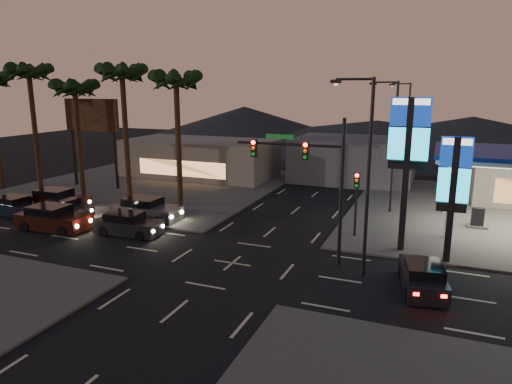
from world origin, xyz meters
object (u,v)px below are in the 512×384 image
at_px(car_lane_a_rear, 15,207).
at_px(car_lane_b_mid, 67,208).
at_px(car_lane_b_rear, 57,200).
at_px(pylon_sign_short, 454,181).
at_px(traffic_signal_mast, 310,169).
at_px(car_lane_a_front, 128,224).
at_px(car_lane_a_mid, 53,219).
at_px(pylon_sign_tall, 408,144).
at_px(suv_station, 423,277).
at_px(car_lane_b_front, 146,210).

distance_m(car_lane_a_rear, car_lane_b_mid, 3.95).
bearing_deg(car_lane_b_rear, car_lane_b_mid, -28.40).
xyz_separation_m(car_lane_a_rear, car_lane_b_rear, (1.72, 2.43, 0.09)).
xyz_separation_m(pylon_sign_short, car_lane_b_rear, (-28.71, 0.67, -3.89)).
bearing_deg(car_lane_b_rear, traffic_signal_mast, -8.43).
bearing_deg(car_lane_a_front, car_lane_a_rear, 176.54).
xyz_separation_m(pylon_sign_short, car_lane_a_mid, (-24.96, -3.46, -3.88)).
xyz_separation_m(pylon_sign_tall, pylon_sign_short, (2.50, -1.00, -1.74)).
height_order(car_lane_a_front, car_lane_b_mid, car_lane_a_front).
distance_m(traffic_signal_mast, suv_station, 7.84).
distance_m(car_lane_a_mid, car_lane_b_rear, 5.57).
distance_m(car_lane_b_front, suv_station, 19.92).
bearing_deg(car_lane_a_front, car_lane_b_front, 104.43).
bearing_deg(car_lane_b_front, suv_station, -14.60).
height_order(traffic_signal_mast, car_lane_a_front, traffic_signal_mast).
bearing_deg(car_lane_b_mid, car_lane_a_rear, -159.97).
height_order(car_lane_a_mid, car_lane_a_rear, car_lane_a_mid).
xyz_separation_m(pylon_sign_tall, car_lane_b_rear, (-26.21, -0.33, -5.63)).
height_order(pylon_sign_tall, car_lane_a_front, pylon_sign_tall).
height_order(car_lane_a_rear, car_lane_b_mid, car_lane_a_rear).
bearing_deg(car_lane_b_front, car_lane_b_rear, -178.94).
height_order(car_lane_b_front, car_lane_b_mid, car_lane_b_front).
bearing_deg(suv_station, traffic_signal_mast, 164.64).
distance_m(car_lane_a_rear, car_lane_b_rear, 2.98).
height_order(car_lane_b_front, car_lane_b_rear, car_lane_b_front).
xyz_separation_m(pylon_sign_short, car_lane_a_rear, (-30.42, -1.76, -3.98)).
relative_size(traffic_signal_mast, car_lane_a_rear, 1.75).
bearing_deg(pylon_sign_tall, pylon_sign_short, -21.80).
height_order(pylon_sign_short, car_lane_a_front, pylon_sign_short).
relative_size(traffic_signal_mast, car_lane_a_front, 1.74).
height_order(traffic_signal_mast, car_lane_b_mid, traffic_signal_mast).
xyz_separation_m(pylon_sign_tall, car_lane_a_rear, (-27.92, -2.76, -5.72)).
height_order(pylon_sign_short, car_lane_a_rear, pylon_sign_short).
distance_m(car_lane_a_mid, car_lane_b_mid, 3.52).
distance_m(traffic_signal_mast, car_lane_b_front, 14.27).
relative_size(pylon_sign_tall, pylon_sign_short, 1.29).
bearing_deg(car_lane_b_rear, pylon_sign_tall, 0.72).
distance_m(car_lane_a_front, car_lane_b_mid, 7.44).
distance_m(car_lane_a_front, car_lane_a_mid, 5.52).
height_order(pylon_sign_tall, pylon_sign_short, pylon_sign_tall).
bearing_deg(car_lane_a_mid, pylon_sign_tall, 11.23).
height_order(pylon_sign_tall, car_lane_a_rear, pylon_sign_tall).
relative_size(pylon_sign_short, traffic_signal_mast, 0.88).
relative_size(pylon_sign_short, car_lane_a_mid, 1.34).
height_order(traffic_signal_mast, car_lane_a_mid, traffic_signal_mast).
height_order(pylon_sign_tall, car_lane_b_front, pylon_sign_tall).
distance_m(pylon_sign_short, car_lane_b_mid, 27.02).
bearing_deg(pylon_sign_short, car_lane_b_rear, 178.66).
relative_size(pylon_sign_tall, suv_station, 2.00).
bearing_deg(car_lane_a_front, car_lane_a_mid, -169.16).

